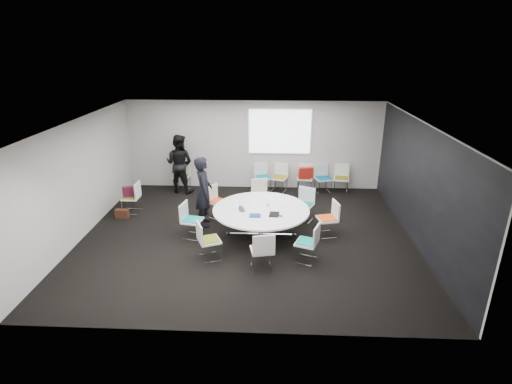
{
  "coord_description": "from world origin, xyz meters",
  "views": [
    {
      "loc": [
        0.62,
        -8.8,
        4.51
      ],
      "look_at": [
        0.2,
        0.4,
        1.0
      ],
      "focal_mm": 28.0,
      "sensor_mm": 36.0,
      "label": 1
    }
  ],
  "objects_px": {
    "chair_person_back": "(182,181)",
    "brown_bag": "(122,214)",
    "chair_ring_a": "(327,225)",
    "person_main": "(204,192)",
    "chair_ring_f": "(209,247)",
    "chair_back_d": "(323,184)",
    "chair_back_c": "(305,183)",
    "chair_spare_left": "(132,203)",
    "chair_ring_d": "(218,208)",
    "chair_back_b": "(279,183)",
    "chair_ring_c": "(261,201)",
    "laptop": "(243,209)",
    "conference_table": "(261,216)",
    "maroon_bag": "(130,191)",
    "person_back": "(179,164)",
    "cup": "(267,204)",
    "chair_back_e": "(341,184)",
    "chair_ring_e": "(192,227)",
    "chair_ring_b": "(304,211)",
    "chair_ring_g": "(262,257)",
    "chair_ring_h": "(307,250)",
    "chair_back_a": "(262,182)"
  },
  "relations": [
    {
      "from": "chair_ring_g",
      "to": "cup",
      "type": "distance_m",
      "value": 1.77
    },
    {
      "from": "chair_ring_d",
      "to": "chair_spare_left",
      "type": "height_order",
      "value": "same"
    },
    {
      "from": "chair_ring_c",
      "to": "chair_ring_e",
      "type": "bearing_deg",
      "value": 32.79
    },
    {
      "from": "chair_person_back",
      "to": "brown_bag",
      "type": "bearing_deg",
      "value": 71.58
    },
    {
      "from": "conference_table",
      "to": "chair_back_d",
      "type": "height_order",
      "value": "chair_back_d"
    },
    {
      "from": "conference_table",
      "to": "chair_back_a",
      "type": "relative_size",
      "value": 2.63
    },
    {
      "from": "person_back",
      "to": "cup",
      "type": "distance_m",
      "value": 3.96
    },
    {
      "from": "chair_ring_h",
      "to": "chair_back_b",
      "type": "bearing_deg",
      "value": 28.76
    },
    {
      "from": "chair_back_c",
      "to": "brown_bag",
      "type": "bearing_deg",
      "value": 31.35
    },
    {
      "from": "chair_person_back",
      "to": "brown_bag",
      "type": "xyz_separation_m",
      "value": [
        -1.15,
        -2.24,
        -0.16
      ]
    },
    {
      "from": "chair_back_a",
      "to": "maroon_bag",
      "type": "xyz_separation_m",
      "value": [
        -3.59,
        -1.89,
        0.34
      ]
    },
    {
      "from": "chair_ring_g",
      "to": "cup",
      "type": "xyz_separation_m",
      "value": [
        0.07,
        1.7,
        0.5
      ]
    },
    {
      "from": "conference_table",
      "to": "chair_back_d",
      "type": "distance_m",
      "value": 3.66
    },
    {
      "from": "chair_back_d",
      "to": "laptop",
      "type": "bearing_deg",
      "value": 37.85
    },
    {
      "from": "chair_ring_h",
      "to": "chair_spare_left",
      "type": "xyz_separation_m",
      "value": [
        -4.67,
        2.43,
        0.0
      ]
    },
    {
      "from": "chair_ring_g",
      "to": "chair_spare_left",
      "type": "relative_size",
      "value": 1.0
    },
    {
      "from": "conference_table",
      "to": "chair_back_b",
      "type": "distance_m",
      "value": 3.23
    },
    {
      "from": "chair_ring_a",
      "to": "person_main",
      "type": "relative_size",
      "value": 0.48
    },
    {
      "from": "chair_ring_d",
      "to": "chair_ring_f",
      "type": "height_order",
      "value": "same"
    },
    {
      "from": "chair_ring_a",
      "to": "chair_ring_e",
      "type": "distance_m",
      "value": 3.3
    },
    {
      "from": "chair_ring_f",
      "to": "chair_back_d",
      "type": "xyz_separation_m",
      "value": [
        2.94,
        4.27,
        0.0
      ]
    },
    {
      "from": "chair_back_c",
      "to": "chair_spare_left",
      "type": "distance_m",
      "value": 5.26
    },
    {
      "from": "chair_back_b",
      "to": "brown_bag",
      "type": "distance_m",
      "value": 4.83
    },
    {
      "from": "maroon_bag",
      "to": "chair_spare_left",
      "type": "bearing_deg",
      "value": -0.14
    },
    {
      "from": "chair_back_e",
      "to": "person_back",
      "type": "relative_size",
      "value": 0.48
    },
    {
      "from": "brown_bag",
      "to": "chair_ring_g",
      "type": "bearing_deg",
      "value": -32.04
    },
    {
      "from": "person_back",
      "to": "chair_back_d",
      "type": "bearing_deg",
      "value": -163.54
    },
    {
      "from": "chair_back_c",
      "to": "laptop",
      "type": "height_order",
      "value": "chair_back_c"
    },
    {
      "from": "chair_ring_g",
      "to": "person_main",
      "type": "relative_size",
      "value": 0.48
    },
    {
      "from": "chair_back_b",
      "to": "maroon_bag",
      "type": "height_order",
      "value": "chair_back_b"
    },
    {
      "from": "chair_ring_b",
      "to": "person_main",
      "type": "distance_m",
      "value": 2.68
    },
    {
      "from": "chair_ring_d",
      "to": "chair_ring_h",
      "type": "xyz_separation_m",
      "value": [
        2.23,
        -2.22,
        0.0
      ]
    },
    {
      "from": "laptop",
      "to": "brown_bag",
      "type": "xyz_separation_m",
      "value": [
        -3.36,
        0.95,
        -0.62
      ]
    },
    {
      "from": "chair_ring_b",
      "to": "chair_ring_c",
      "type": "relative_size",
      "value": 1.0
    },
    {
      "from": "chair_ring_a",
      "to": "chair_ring_d",
      "type": "height_order",
      "value": "same"
    },
    {
      "from": "chair_ring_c",
      "to": "chair_ring_f",
      "type": "relative_size",
      "value": 1.0
    },
    {
      "from": "chair_back_a",
      "to": "chair_ring_a",
      "type": "bearing_deg",
      "value": 99.04
    },
    {
      "from": "maroon_bag",
      "to": "cup",
      "type": "bearing_deg",
      "value": -16.23
    },
    {
      "from": "chair_ring_f",
      "to": "brown_bag",
      "type": "xyz_separation_m",
      "value": [
        -2.7,
        2.04,
        -0.16
      ]
    },
    {
      "from": "chair_ring_c",
      "to": "laptop",
      "type": "height_order",
      "value": "chair_ring_c"
    },
    {
      "from": "chair_spare_left",
      "to": "chair_ring_e",
      "type": "bearing_deg",
      "value": -125.71
    },
    {
      "from": "chair_ring_e",
      "to": "chair_back_e",
      "type": "xyz_separation_m",
      "value": [
        4.09,
        3.3,
        0.0
      ]
    },
    {
      "from": "chair_ring_f",
      "to": "chair_back_b",
      "type": "distance_m",
      "value": 4.58
    },
    {
      "from": "chair_ring_h",
      "to": "laptop",
      "type": "distance_m",
      "value": 1.89
    },
    {
      "from": "chair_back_e",
      "to": "chair_person_back",
      "type": "bearing_deg",
      "value": 9.31
    },
    {
      "from": "chair_ring_h",
      "to": "person_main",
      "type": "bearing_deg",
      "value": 76.52
    },
    {
      "from": "chair_ring_a",
      "to": "maroon_bag",
      "type": "xyz_separation_m",
      "value": [
        -5.27,
        1.17,
        0.34
      ]
    },
    {
      "from": "chair_ring_h",
      "to": "brown_bag",
      "type": "relative_size",
      "value": 2.44
    },
    {
      "from": "person_back",
      "to": "brown_bag",
      "type": "xyz_separation_m",
      "value": [
        -1.15,
        -2.08,
        -0.8
      ]
    },
    {
      "from": "chair_back_b",
      "to": "chair_back_e",
      "type": "height_order",
      "value": "same"
    }
  ]
}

